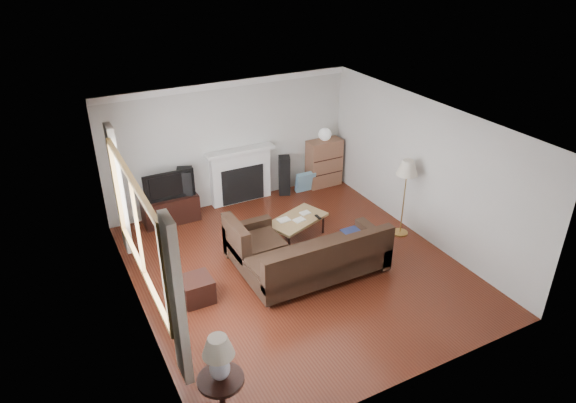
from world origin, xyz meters
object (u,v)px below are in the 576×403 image
bookshelf (324,163)px  coffee_table (297,228)px  tv_stand (171,209)px  floor_lamp (404,198)px  sectional_sofa (319,257)px  side_table (222,399)px

bookshelf → coffee_table: bookshelf is taller
tv_stand → coffee_table: size_ratio=0.96×
coffee_table → floor_lamp: floor_lamp is taller
tv_stand → floor_lamp: (3.60, -2.40, 0.47)m
bookshelf → sectional_sofa: (-1.85, -2.92, -0.12)m
sectional_sofa → coffee_table: bearing=77.6°
coffee_table → sectional_sofa: bearing=-122.9°
bookshelf → side_table: bookshelf is taller
bookshelf → floor_lamp: bearing=-85.8°
bookshelf → coffee_table: 2.36m
floor_lamp → side_table: (-4.37, -2.33, -0.40)m
sectional_sofa → coffee_table: 1.24m
tv_stand → coffee_table: bearing=-42.6°
floor_lamp → side_table: bearing=-151.9°
floor_lamp → bookshelf: bearing=94.2°
coffee_table → side_table: side_table is taller
coffee_table → side_table: (-2.60, -3.05, 0.11)m
sectional_sofa → coffee_table: sectional_sofa is taller
side_table → coffee_table: bearing=49.6°
coffee_table → side_table: size_ratio=1.66×
bookshelf → sectional_sofa: bookshelf is taller
tv_stand → coffee_table: 2.48m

